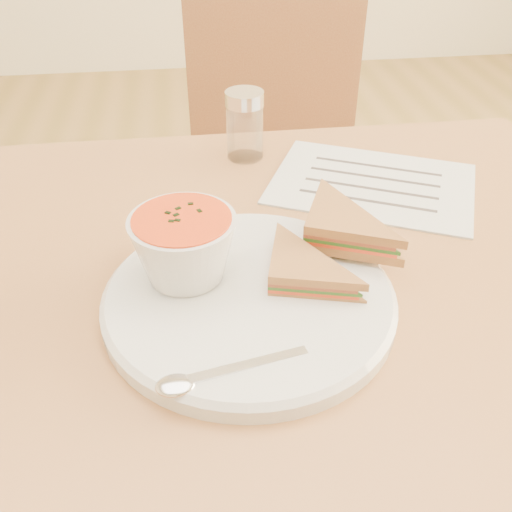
{
  "coord_description": "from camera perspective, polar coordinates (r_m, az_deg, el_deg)",
  "views": [
    {
      "loc": [
        -0.07,
        -0.55,
        1.16
      ],
      "look_at": [
        -0.0,
        -0.07,
        0.8
      ],
      "focal_mm": 40.0,
      "sensor_mm": 36.0,
      "label": 1
    }
  ],
  "objects": [
    {
      "name": "condiment_shaker",
      "position": [
        0.88,
        -1.13,
        12.94
      ],
      "size": [
        0.06,
        0.06,
        0.1
      ],
      "primitive_type": null,
      "rotation": [
        0.0,
        0.0,
        0.07
      ],
      "color": "silver",
      "rests_on": "dining_table"
    },
    {
      "name": "paper_menu",
      "position": [
        0.84,
        11.54,
        7.11
      ],
      "size": [
        0.34,
        0.31,
        0.0
      ],
      "primitive_type": null,
      "rotation": [
        0.0,
        0.0,
        -0.44
      ],
      "color": "silver",
      "rests_on": "dining_table"
    },
    {
      "name": "chair_far",
      "position": [
        1.35,
        2.32,
        5.28
      ],
      "size": [
        0.43,
        0.43,
        0.92
      ],
      "primitive_type": null,
      "rotation": [
        0.0,
        0.0,
        3.08
      ],
      "color": "brown",
      "rests_on": "floor"
    },
    {
      "name": "sandwich_half_a",
      "position": [
        0.58,
        1.17,
        -3.29
      ],
      "size": [
        0.12,
        0.12,
        0.03
      ],
      "primitive_type": null,
      "rotation": [
        0.0,
        0.0,
        -0.26
      ],
      "color": "#A16B38",
      "rests_on": "plate"
    },
    {
      "name": "spoon",
      "position": [
        0.52,
        -2.38,
        -11.31
      ],
      "size": [
        0.18,
        0.07,
        0.01
      ],
      "primitive_type": null,
      "rotation": [
        0.0,
        0.0,
        0.22
      ],
      "color": "silver",
      "rests_on": "plate"
    },
    {
      "name": "dining_table",
      "position": [
        0.95,
        -0.28,
        -18.35
      ],
      "size": [
        1.0,
        0.7,
        0.75
      ],
      "primitive_type": null,
      "color": "brown",
      "rests_on": "floor"
    },
    {
      "name": "plate",
      "position": [
        0.61,
        -0.69,
        -4.37
      ],
      "size": [
        0.4,
        0.4,
        0.02
      ],
      "primitive_type": null,
      "rotation": [
        0.0,
        0.0,
        0.36
      ],
      "color": "silver",
      "rests_on": "dining_table"
    },
    {
      "name": "soup_bowl",
      "position": [
        0.6,
        -7.17,
        0.57
      ],
      "size": [
        0.11,
        0.11,
        0.08
      ],
      "primitive_type": null,
      "rotation": [
        0.0,
        0.0,
        -0.01
      ],
      "color": "silver",
      "rests_on": "plate"
    },
    {
      "name": "sandwich_half_b",
      "position": [
        0.63,
        4.71,
        1.66
      ],
      "size": [
        0.15,
        0.15,
        0.03
      ],
      "primitive_type": null,
      "rotation": [
        0.0,
        0.0,
        -0.4
      ],
      "color": "#A16B38",
      "rests_on": "plate"
    }
  ]
}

